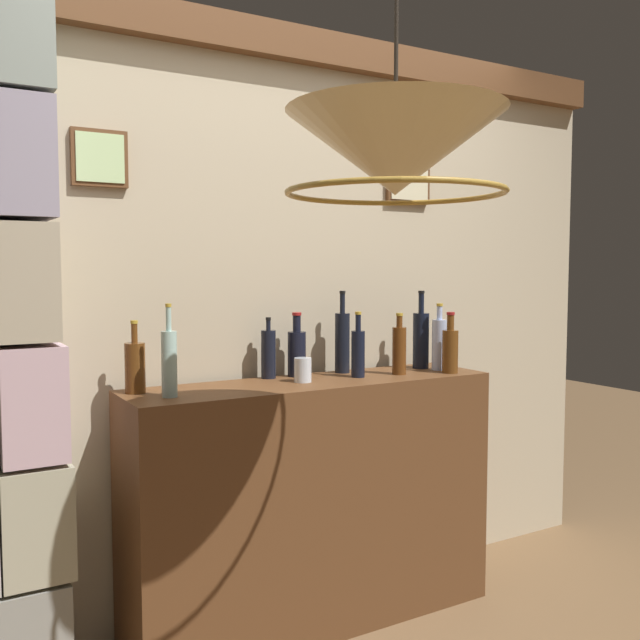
# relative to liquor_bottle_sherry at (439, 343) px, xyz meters

# --- Properties ---
(panelled_rear_partition) EXTENTS (3.53, 0.15, 2.47)m
(panelled_rear_partition) POSITION_rel_liquor_bottle_sherry_xyz_m (-0.64, 0.29, 0.19)
(panelled_rear_partition) COLOR #BCAD8E
(panelled_rear_partition) RESTS_ON ground
(bar_shelf_unit) EXTENTS (1.54, 0.39, 1.00)m
(bar_shelf_unit) POSITION_rel_liquor_bottle_sherry_xyz_m (-0.64, 0.02, -0.62)
(bar_shelf_unit) COLOR brown
(bar_shelf_unit) RESTS_ON ground
(liquor_bottle_sherry) EXTENTS (0.06, 0.06, 0.30)m
(liquor_bottle_sherry) POSITION_rel_liquor_bottle_sherry_xyz_m (0.00, 0.00, 0.00)
(liquor_bottle_sherry) COLOR #AEBEE5
(liquor_bottle_sherry) RESTS_ON bar_shelf_unit
(liquor_bottle_mezcal) EXTENTS (0.06, 0.06, 0.26)m
(liquor_bottle_mezcal) POSITION_rel_liquor_bottle_sherry_xyz_m (-0.23, -0.01, -0.01)
(liquor_bottle_mezcal) COLOR brown
(liquor_bottle_mezcal) RESTS_ON bar_shelf_unit
(liquor_bottle_rye) EXTENTS (0.06, 0.06, 0.36)m
(liquor_bottle_rye) POSITION_rel_liquor_bottle_sherry_xyz_m (-0.42, 0.15, 0.02)
(liquor_bottle_rye) COLOR black
(liquor_bottle_rye) RESTS_ON bar_shelf_unit
(liquor_bottle_whiskey) EXTENTS (0.07, 0.07, 0.35)m
(liquor_bottle_whiskey) POSITION_rel_liquor_bottle_sherry_xyz_m (-0.03, 0.09, 0.01)
(liquor_bottle_whiskey) COLOR black
(liquor_bottle_whiskey) RESTS_ON bar_shelf_unit
(liquor_bottle_port) EXTENTS (0.07, 0.07, 0.27)m
(liquor_bottle_port) POSITION_rel_liquor_bottle_sherry_xyz_m (-1.33, 0.11, -0.02)
(liquor_bottle_port) COLOR brown
(liquor_bottle_port) RESTS_ON bar_shelf_unit
(liquor_bottle_brandy) EXTENTS (0.06, 0.06, 0.25)m
(liquor_bottle_brandy) POSITION_rel_liquor_bottle_sherry_xyz_m (-0.76, 0.17, -0.02)
(liquor_bottle_brandy) COLOR black
(liquor_bottle_brandy) RESTS_ON bar_shelf_unit
(liquor_bottle_gin) EXTENTS (0.07, 0.07, 0.26)m
(liquor_bottle_gin) POSITION_rel_liquor_bottle_sherry_xyz_m (-0.01, -0.09, -0.02)
(liquor_bottle_gin) COLOR brown
(liquor_bottle_gin) RESTS_ON bar_shelf_unit
(liquor_bottle_amaro) EXTENTS (0.06, 0.06, 0.33)m
(liquor_bottle_amaro) POSITION_rel_liquor_bottle_sherry_xyz_m (-1.25, -0.03, 0.00)
(liquor_bottle_amaro) COLOR #A4C8BD
(liquor_bottle_amaro) RESTS_ON bar_shelf_unit
(liquor_bottle_scotch) EXTENTS (0.06, 0.06, 0.27)m
(liquor_bottle_scotch) POSITION_rel_liquor_bottle_sherry_xyz_m (-0.43, 0.01, -0.01)
(liquor_bottle_scotch) COLOR black
(liquor_bottle_scotch) RESTS_ON bar_shelf_unit
(liquor_bottle_rum) EXTENTS (0.08, 0.08, 0.27)m
(liquor_bottle_rum) POSITION_rel_liquor_bottle_sherry_xyz_m (-0.64, 0.16, -0.01)
(liquor_bottle_rum) COLOR black
(liquor_bottle_rum) RESTS_ON bar_shelf_unit
(glass_tumbler_rocks) EXTENTS (0.07, 0.07, 0.10)m
(glass_tumbler_rocks) POSITION_rel_liquor_bottle_sherry_xyz_m (-0.69, 0.02, -0.07)
(glass_tumbler_rocks) COLOR silver
(glass_tumbler_rocks) RESTS_ON bar_shelf_unit
(pendant_lamp) EXTENTS (0.62, 0.62, 0.67)m
(pendant_lamp) POSITION_rel_liquor_bottle_sherry_xyz_m (-0.84, -0.81, 0.65)
(pendant_lamp) COLOR beige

